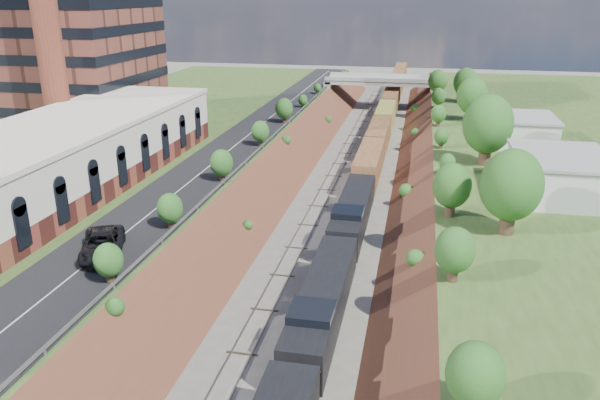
# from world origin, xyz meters

# --- Properties ---
(platform_left) EXTENTS (44.00, 180.00, 5.00)m
(platform_left) POSITION_xyz_m (-33.00, 60.00, 2.50)
(platform_left) COLOR #354C1F
(platform_left) RESTS_ON ground
(embankment_left) EXTENTS (10.00, 180.00, 10.00)m
(embankment_left) POSITION_xyz_m (-11.00, 60.00, 0.00)
(embankment_left) COLOR brown
(embankment_left) RESTS_ON ground
(embankment_right) EXTENTS (10.00, 180.00, 10.00)m
(embankment_right) POSITION_xyz_m (11.00, 60.00, 0.00)
(embankment_right) COLOR brown
(embankment_right) RESTS_ON ground
(rail_left_track) EXTENTS (1.58, 180.00, 0.18)m
(rail_left_track) POSITION_xyz_m (-2.60, 60.00, 0.09)
(rail_left_track) COLOR gray
(rail_left_track) RESTS_ON ground
(rail_right_track) EXTENTS (1.58, 180.00, 0.18)m
(rail_right_track) POSITION_xyz_m (2.60, 60.00, 0.09)
(rail_right_track) COLOR gray
(rail_right_track) RESTS_ON ground
(road) EXTENTS (8.00, 180.00, 0.10)m
(road) POSITION_xyz_m (-15.50, 60.00, 5.05)
(road) COLOR black
(road) RESTS_ON platform_left
(guardrail) EXTENTS (0.10, 171.00, 0.70)m
(guardrail) POSITION_xyz_m (-11.40, 59.80, 5.55)
(guardrail) COLOR #99999E
(guardrail) RESTS_ON platform_left
(commercial_building) EXTENTS (14.30, 62.30, 7.00)m
(commercial_building) POSITION_xyz_m (-28.00, 38.00, 8.51)
(commercial_building) COLOR maroon
(commercial_building) RESTS_ON platform_left
(overpass) EXTENTS (24.50, 8.30, 7.40)m
(overpass) POSITION_xyz_m (0.00, 122.00, 4.92)
(overpass) COLOR gray
(overpass) RESTS_ON ground
(white_building_near) EXTENTS (9.00, 12.00, 4.00)m
(white_building_near) POSITION_xyz_m (23.50, 52.00, 7.00)
(white_building_near) COLOR silver
(white_building_near) RESTS_ON platform_right
(white_building_far) EXTENTS (8.00, 10.00, 3.60)m
(white_building_far) POSITION_xyz_m (23.00, 74.00, 6.80)
(white_building_far) COLOR silver
(white_building_far) RESTS_ON platform_right
(tree_right_large) EXTENTS (5.25, 5.25, 7.61)m
(tree_right_large) POSITION_xyz_m (17.00, 40.00, 9.38)
(tree_right_large) COLOR #473323
(tree_right_large) RESTS_ON platform_right
(tree_left_crest) EXTENTS (2.45, 2.45, 3.55)m
(tree_left_crest) POSITION_xyz_m (-11.80, 20.00, 7.04)
(tree_left_crest) COLOR #473323
(tree_left_crest) RESTS_ON platform_left
(freight_train) EXTENTS (3.11, 174.59, 4.63)m
(freight_train) POSITION_xyz_m (2.60, 90.88, 2.66)
(freight_train) COLOR black
(freight_train) RESTS_ON ground
(suv) EXTENTS (5.57, 7.41, 1.87)m
(suv) POSITION_xyz_m (-15.04, 28.61, 6.04)
(suv) COLOR black
(suv) RESTS_ON road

